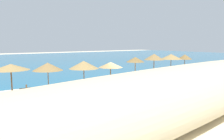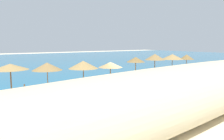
# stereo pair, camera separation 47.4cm
# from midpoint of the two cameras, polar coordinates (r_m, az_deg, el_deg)

# --- Properties ---
(ground_plane) EXTENTS (160.00, 160.00, 0.00)m
(ground_plane) POSITION_cam_midpoint_polar(r_m,az_deg,el_deg) (20.90, 2.77, -4.56)
(ground_plane) COLOR beige
(sea_water) EXTENTS (160.00, 66.11, 0.01)m
(sea_water) POSITION_cam_midpoint_polar(r_m,az_deg,el_deg) (55.87, -23.09, 2.29)
(sea_water) COLOR #1E6B93
(sea_water) RESTS_ON ground_plane
(dune_ridge) EXTENTS (47.62, 7.43, 3.12)m
(dune_ridge) POSITION_cam_midpoint_polar(r_m,az_deg,el_deg) (13.67, 21.87, -4.73)
(dune_ridge) COLOR beige
(dune_ridge) RESTS_ON ground_plane
(beach_umbrella_0) EXTENTS (2.68, 2.68, 2.73)m
(beach_umbrella_0) POSITION_cam_midpoint_polar(r_m,az_deg,el_deg) (17.60, -26.02, 0.69)
(beach_umbrella_0) COLOR brown
(beach_umbrella_0) RESTS_ON ground_plane
(beach_umbrella_1) EXTENTS (2.46, 2.46, 2.66)m
(beach_umbrella_1) POSITION_cam_midpoint_polar(r_m,az_deg,el_deg) (18.36, -17.43, 0.86)
(beach_umbrella_1) COLOR brown
(beach_umbrella_1) RESTS_ON ground_plane
(beach_umbrella_2) EXTENTS (2.65, 2.65, 2.68)m
(beach_umbrella_2) POSITION_cam_midpoint_polar(r_m,az_deg,el_deg) (19.21, -8.22, 1.38)
(beach_umbrella_2) COLOR brown
(beach_umbrella_2) RESTS_ON ground_plane
(beach_umbrella_3) EXTENTS (2.37, 2.37, 2.40)m
(beach_umbrella_3) POSITION_cam_midpoint_polar(r_m,az_deg,el_deg) (20.93, -1.05, 1.38)
(beach_umbrella_3) COLOR brown
(beach_umbrella_3) RESTS_ON ground_plane
(beach_umbrella_4) EXTENTS (1.98, 1.98, 2.77)m
(beach_umbrella_4) POSITION_cam_midpoint_polar(r_m,az_deg,el_deg) (23.14, 5.62, 2.77)
(beach_umbrella_4) COLOR brown
(beach_umbrella_4) RESTS_ON ground_plane
(beach_umbrella_5) EXTENTS (2.28, 2.28, 3.02)m
(beach_umbrella_5) POSITION_cam_midpoint_polar(r_m,az_deg,el_deg) (25.04, 10.60, 3.45)
(beach_umbrella_5) COLOR brown
(beach_umbrella_5) RESTS_ON ground_plane
(beach_umbrella_6) EXTENTS (2.60, 2.60, 2.91)m
(beach_umbrella_6) POSITION_cam_midpoint_polar(r_m,az_deg,el_deg) (27.23, 14.95, 3.45)
(beach_umbrella_6) COLOR brown
(beach_umbrella_6) RESTS_ON ground_plane
(beach_umbrella_7) EXTENTS (1.91, 1.91, 2.75)m
(beach_umbrella_7) POSITION_cam_midpoint_polar(r_m,az_deg,el_deg) (30.13, 18.37, 3.34)
(beach_umbrella_7) COLOR brown
(beach_umbrella_7) RESTS_ON ground_plane
(lounge_chair_0) EXTENTS (1.71, 1.19, 1.13)m
(lounge_chair_0) POSITION_cam_midpoint_polar(r_m,az_deg,el_deg) (21.97, 6.62, -2.80)
(lounge_chair_0) COLOR yellow
(lounge_chair_0) RESTS_ON ground_plane
(lounge_chair_1) EXTENTS (1.58, 1.35, 1.16)m
(lounge_chair_1) POSITION_cam_midpoint_polar(r_m,az_deg,el_deg) (26.37, 16.09, -1.29)
(lounge_chair_1) COLOR red
(lounge_chair_1) RESTS_ON ground_plane
(wooden_signpost) EXTENTS (0.84, 0.12, 1.62)m
(wooden_signpost) POSITION_cam_midpoint_polar(r_m,az_deg,el_deg) (14.98, -22.58, -6.03)
(wooden_signpost) COLOR brown
(wooden_signpost) RESTS_ON ground_plane
(beach_ball) EXTENTS (0.30, 0.30, 0.30)m
(beach_ball) POSITION_cam_midpoint_polar(r_m,az_deg,el_deg) (20.82, 6.22, -4.23)
(beach_ball) COLOR green
(beach_ball) RESTS_ON ground_plane
(cooler_box) EXTENTS (0.63, 0.43, 0.37)m
(cooler_box) POSITION_cam_midpoint_polar(r_m,az_deg,el_deg) (30.54, 21.90, -0.98)
(cooler_box) COLOR white
(cooler_box) RESTS_ON ground_plane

